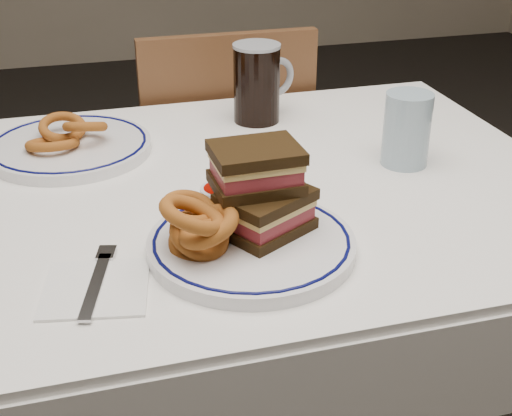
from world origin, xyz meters
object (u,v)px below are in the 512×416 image
object	(u,v)px
chair_far	(221,179)
far_plate	(70,147)
main_plate	(251,244)
reuben_sandwich	(261,190)
beer_mug	(258,82)

from	to	relation	value
chair_far	far_plate	distance (m)	0.59
main_plate	far_plate	size ratio (longest dim) A/B	0.98
chair_far	far_plate	bearing A→B (deg)	-134.45
main_plate	far_plate	xyz separation A→B (m)	(-0.23, 0.43, 0.00)
reuben_sandwich	beer_mug	xyz separation A→B (m)	(0.13, 0.48, -0.00)
reuben_sandwich	far_plate	xyz separation A→B (m)	(-0.25, 0.41, -0.07)
reuben_sandwich	chair_far	bearing A→B (deg)	81.53
main_plate	beer_mug	distance (m)	0.53
main_plate	beer_mug	bearing A→B (deg)	73.26
chair_far	beer_mug	xyz separation A→B (m)	(0.01, -0.30, 0.35)
main_plate	reuben_sandwich	distance (m)	0.08
reuben_sandwich	far_plate	size ratio (longest dim) A/B	0.51
reuben_sandwich	beer_mug	world-z (taller)	beer_mug
chair_far	main_plate	world-z (taller)	chair_far
beer_mug	far_plate	world-z (taller)	beer_mug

